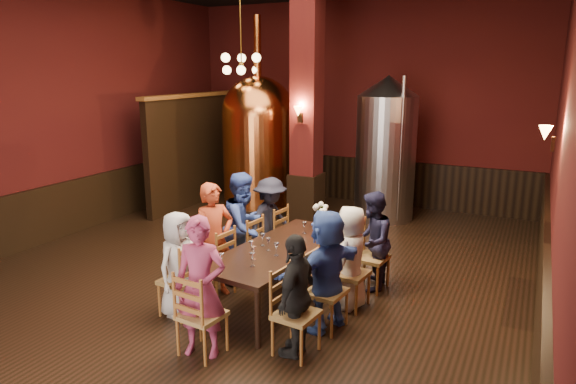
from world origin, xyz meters
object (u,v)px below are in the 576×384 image
at_px(person_1, 214,240).
at_px(person_2, 244,227).
at_px(copper_kettle, 259,143).
at_px(rose_vase, 320,211).
at_px(dining_table, 281,252).
at_px(person_0, 179,264).
at_px(steel_vessel, 386,149).

xyz_separation_m(person_1, person_2, (0.07, 0.66, 0.01)).
height_order(copper_kettle, rose_vase, copper_kettle).
bearing_deg(dining_table, rose_vase, 88.43).
height_order(person_1, copper_kettle, copper_kettle).
bearing_deg(person_2, dining_table, -116.32).
xyz_separation_m(copper_kettle, rose_vase, (2.59, -2.80, -0.48)).
xyz_separation_m(person_0, rose_vase, (1.09, 1.89, 0.33)).
relative_size(person_0, person_1, 0.85).
relative_size(person_1, steel_vessel, 0.54).
relative_size(dining_table, rose_vase, 6.46).
bearing_deg(person_1, person_0, -159.36).
bearing_deg(steel_vessel, person_1, -102.32).
bearing_deg(person_2, rose_vase, -57.74).
bearing_deg(person_0, dining_table, -40.66).
xyz_separation_m(copper_kettle, steel_vessel, (2.59, 0.60, -0.04)).
bearing_deg(person_2, copper_kettle, 27.11).
xyz_separation_m(dining_table, rose_vase, (0.13, 0.99, 0.31)).
relative_size(steel_vessel, rose_vase, 7.49).
height_order(dining_table, person_0, person_0).
relative_size(dining_table, steel_vessel, 0.86).
height_order(steel_vessel, rose_vase, steel_vessel).
bearing_deg(copper_kettle, steel_vessel, 13.10).
relative_size(person_0, rose_vase, 3.47).
distance_m(dining_table, person_1, 0.92).
distance_m(dining_table, steel_vessel, 4.46).
xyz_separation_m(person_0, copper_kettle, (-1.51, 4.69, 0.81)).
distance_m(copper_kettle, rose_vase, 3.85).
distance_m(dining_table, person_0, 1.31).
relative_size(dining_table, person_2, 1.56).
distance_m(dining_table, copper_kettle, 4.59).
height_order(dining_table, person_1, person_1).
relative_size(copper_kettle, steel_vessel, 1.41).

